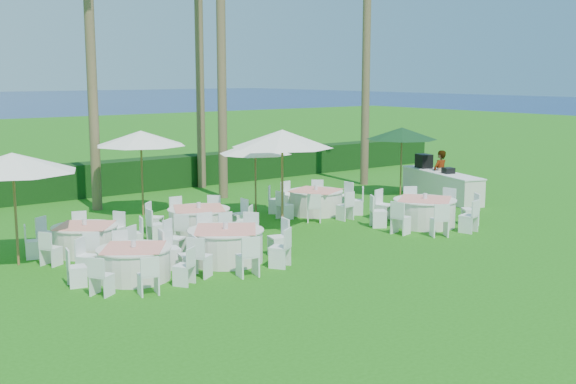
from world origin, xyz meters
The scene contains 19 objects.
ground centered at (0.00, 0.00, 0.00)m, with size 120.00×120.00×0.00m, color #1D6210.
hedge centered at (0.00, 12.00, 0.60)m, with size 34.00×1.00×1.20m, color black.
banquet_table_a centered at (-3.58, 1.10, 0.37)m, with size 2.79×2.79×0.86m.
banquet_table_b centered at (-1.23, 1.15, 0.42)m, with size 3.15×3.15×0.95m.
banquet_table_c centered at (5.56, 1.10, 0.42)m, with size 3.17×3.17×0.96m.
banquet_table_d centered at (-3.56, 3.92, 0.37)m, with size 2.79×2.79×0.86m.
banquet_table_e centered at (-0.26, 4.04, 0.39)m, with size 2.97×2.97×0.91m.
banquet_table_f centered at (4.21, 4.44, 0.40)m, with size 3.01×3.01×0.92m.
umbrella_a centered at (-5.21, 3.82, 2.39)m, with size 2.94×2.94×2.62m.
umbrella_b centered at (1.85, 3.05, 2.61)m, with size 2.84×2.84×2.86m.
umbrella_c centered at (-0.25, 7.53, 2.42)m, with size 2.81×2.81×2.65m.
umbrella_d centered at (2.47, 5.26, 2.15)m, with size 2.25×2.25×2.35m.
umbrella_green centered at (8.80, 5.21, 2.26)m, with size 2.54×2.54×2.48m.
buffet_table centered at (9.56, 3.98, 0.51)m, with size 1.98×4.16×1.45m.
staff_person centered at (9.78, 4.23, 0.84)m, with size 0.61×0.40×1.68m, color gray.
palm_b centered at (-1.02, 9.29, 5.57)m, with size 4.26×4.36×10.20m.
palm_c centered at (3.48, 8.76, 6.43)m, with size 4.32×4.32×11.88m.
palm_d centered at (4.09, 11.30, 4.70)m, with size 4.38×4.22×8.50m.
palm_e centered at (9.63, 8.01, 5.51)m, with size 4.13×4.40×10.07m.
Camera 1 is at (-10.03, -12.87, 4.38)m, focal length 45.00 mm.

